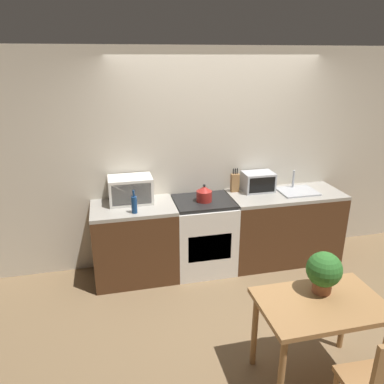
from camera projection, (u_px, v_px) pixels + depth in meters
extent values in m
plane|color=brown|center=(244.00, 306.00, 3.94)|extent=(16.00, 16.00, 0.00)
cube|color=beige|center=(215.00, 158.00, 4.59)|extent=(10.00, 0.06, 2.60)
cube|color=#4C2D19|center=(135.00, 243.00, 4.36)|extent=(0.94, 0.62, 0.86)
cube|color=#9E998E|center=(133.00, 208.00, 4.20)|extent=(0.94, 0.62, 0.04)
cube|color=#4C2D19|center=(283.00, 228.00, 4.76)|extent=(1.40, 0.62, 0.86)
cube|color=#9E998E|center=(286.00, 195.00, 4.60)|extent=(1.40, 0.62, 0.04)
cube|color=silver|center=(203.00, 236.00, 4.53)|extent=(0.70, 0.62, 0.86)
cube|color=black|center=(204.00, 202.00, 4.38)|extent=(0.68, 0.57, 0.04)
cube|color=black|center=(210.00, 248.00, 4.25)|extent=(0.51, 0.02, 0.32)
cylinder|color=maroon|center=(204.00, 196.00, 4.32)|extent=(0.18, 0.18, 0.12)
cone|color=maroon|center=(204.00, 189.00, 4.29)|extent=(0.17, 0.17, 0.06)
sphere|color=black|center=(204.00, 186.00, 4.27)|extent=(0.03, 0.03, 0.03)
cube|color=silver|center=(131.00, 190.00, 4.26)|extent=(0.49, 0.32, 0.30)
cube|color=black|center=(132.00, 194.00, 4.11)|extent=(0.43, 0.01, 0.24)
cylinder|color=navy|center=(134.00, 205.00, 3.98)|extent=(0.06, 0.06, 0.19)
cylinder|color=navy|center=(134.00, 193.00, 3.94)|extent=(0.02, 0.02, 0.07)
cube|color=#9E7042|center=(235.00, 183.00, 4.61)|extent=(0.10, 0.07, 0.23)
cylinder|color=black|center=(233.00, 171.00, 4.55)|extent=(0.01, 0.01, 0.07)
cylinder|color=black|center=(235.00, 171.00, 4.56)|extent=(0.01, 0.01, 0.07)
cylinder|color=black|center=(237.00, 171.00, 4.56)|extent=(0.01, 0.01, 0.07)
cube|color=#ADAFB5|center=(258.00, 182.00, 4.63)|extent=(0.38, 0.27, 0.24)
cube|color=black|center=(262.00, 185.00, 4.51)|extent=(0.33, 0.01, 0.19)
cube|color=#ADAFB5|center=(297.00, 191.00, 4.62)|extent=(0.45, 0.37, 0.02)
cylinder|color=#ADAFB5|center=(293.00, 179.00, 4.70)|extent=(0.03, 0.03, 0.22)
cube|color=#9E7042|center=(322.00, 304.00, 2.84)|extent=(0.96, 0.61, 0.04)
cylinder|color=#9E7042|center=(281.00, 377.00, 2.65)|extent=(0.05, 0.05, 0.69)
cylinder|color=#9E7042|center=(383.00, 356.00, 2.83)|extent=(0.05, 0.05, 0.69)
cylinder|color=#9E7042|center=(255.00, 330.00, 3.11)|extent=(0.05, 0.05, 0.69)
cylinder|color=#9E7042|center=(344.00, 315.00, 3.29)|extent=(0.05, 0.05, 0.69)
cylinder|color=#9E5B3D|center=(322.00, 287.00, 2.95)|extent=(0.15, 0.15, 0.09)
sphere|color=#2D6B28|center=(324.00, 269.00, 2.89)|extent=(0.28, 0.28, 0.28)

